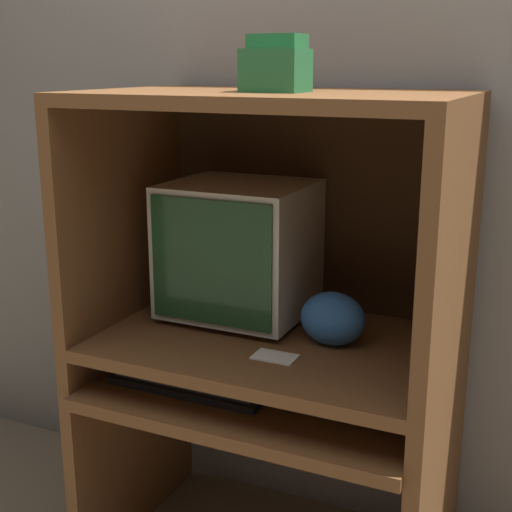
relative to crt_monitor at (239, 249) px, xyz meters
name	(u,v)px	position (x,y,z in m)	size (l,w,h in m)	color
wall_back	(322,130)	(0.16, 0.27, 0.34)	(6.00, 0.06, 2.60)	gray
desk_base	(264,455)	(0.16, -0.16, -0.57)	(1.01, 0.68, 0.61)	brown
desk_monitor_shelf	(271,347)	(0.16, -0.12, -0.24)	(1.01, 0.65, 0.13)	brown
hutch_upper	(277,178)	(0.16, -0.08, 0.24)	(1.01, 0.65, 0.68)	brown
crt_monitor	(239,249)	(0.00, 0.00, 0.00)	(0.41, 0.37, 0.41)	beige
keyboard	(192,383)	(-0.03, -0.25, -0.34)	(0.46, 0.17, 0.03)	black
mouse	(293,404)	(0.29, -0.26, -0.33)	(0.07, 0.05, 0.03)	black
snack_bag	(333,319)	(0.33, -0.09, -0.14)	(0.18, 0.14, 0.15)	#336BB7
book_stack	(277,63)	(0.18, -0.13, 0.54)	(0.16, 0.12, 0.14)	#4C4C51
paper_card	(275,357)	(0.23, -0.25, -0.21)	(0.12, 0.07, 0.00)	white
storage_box	(276,71)	(0.19, -0.17, 0.52)	(0.15, 0.13, 0.11)	#236638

